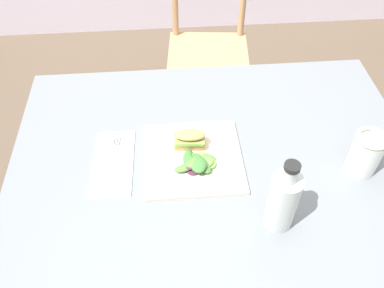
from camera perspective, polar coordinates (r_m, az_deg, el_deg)
The scene contains 10 objects.
ground_plane at distance 1.80m, azimuth -0.55°, elevation -16.63°, with size 7.98×7.98×0.00m, color brown.
dining_table at distance 1.26m, azimuth 3.08°, elevation -5.75°, with size 1.18×0.86×0.74m.
chair_wooden_far at distance 2.09m, azimuth 2.30°, elevation 13.28°, with size 0.44×0.44×0.87m.
plate_lunch at distance 1.15m, azimuth 0.17°, elevation -1.97°, with size 0.28×0.28×0.01m, color beige.
sandwich_half_front at distance 1.15m, azimuth -0.33°, elevation 0.70°, with size 0.09×0.06×0.06m.
salad_mixed_greens at distance 1.11m, azimuth 0.82°, elevation -2.71°, with size 0.13×0.11×0.03m.
napkin_folded at distance 1.16m, azimuth -11.09°, elevation -2.59°, with size 0.11×0.24×0.00m, color white.
fork_on_napkin at distance 1.17m, azimuth -10.99°, elevation -1.83°, with size 0.04×0.19×0.00m.
bottle_cold_brew at distance 0.99m, azimuth 12.67°, elevation -8.17°, with size 0.07×0.07×0.22m.
mason_jar_iced_tea at distance 1.18m, azimuth 23.35°, elevation -1.39°, with size 0.09×0.09×0.13m.
Camera 1 is at (-0.05, -0.79, 1.61)m, focal length 37.52 mm.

